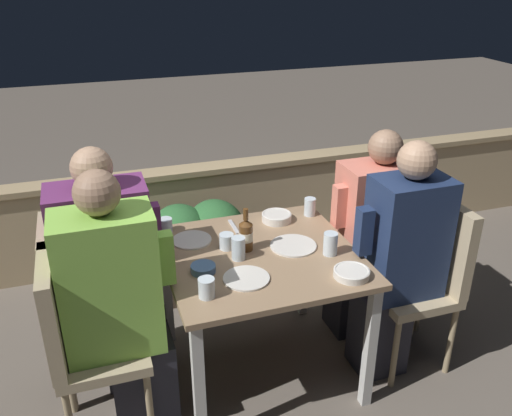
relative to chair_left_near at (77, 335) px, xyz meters
The scene contains 26 objects.
ground_plane 1.08m from the chair_left_near, ahead, with size 16.00×16.00×0.00m, color #665B51.
parapet_wall 1.79m from the chair_left_near, 59.39° to the left, with size 9.00×0.18×0.70m.
dining_table 0.92m from the chair_left_near, ahead, with size 0.95×0.92×0.73m.
planter_hedge 1.25m from the chair_left_near, 57.74° to the left, with size 0.86×0.47×0.63m.
chair_left_near is the anchor object (origin of this frame).
person_green_blouse 0.22m from the chair_left_near, ahead, with size 0.50×0.26×1.32m.
chair_left_far 0.33m from the chair_left_near, 90.74° to the left, with size 0.41×0.40×0.95m.
person_purple_stripe 0.39m from the chair_left_near, 59.48° to the left, with size 0.51×0.26×1.31m.
chair_right_near 1.79m from the chair_left_near, ahead, with size 0.41×0.40×0.95m.
person_navy_jumper 1.59m from the chair_left_near, ahead, with size 0.47×0.26×1.30m.
chair_right_far 1.88m from the chair_left_near, 10.61° to the left, with size 0.41×0.40×0.95m.
person_coral_top 1.68m from the chair_left_near, 11.85° to the left, with size 0.51×0.26×1.24m.
beer_bottle 0.91m from the chair_left_near, 14.37° to the left, with size 0.07×0.07×0.23m.
plate_0 0.74m from the chair_left_near, 32.96° to the left, with size 0.21×0.21×0.01m.
plate_1 0.79m from the chair_left_near, ahead, with size 0.22×0.22×0.01m.
plate_2 1.11m from the chair_left_near, ahead, with size 0.24×0.24×0.01m.
bowl_0 0.63m from the chair_left_near, ahead, with size 0.12×0.12×0.04m.
bowl_1 1.22m from the chair_left_near, 23.25° to the left, with size 0.17×0.17×0.05m.
bowl_2 1.26m from the chair_left_near, ahead, with size 0.17×0.17×0.04m.
glass_cup_0 0.76m from the chair_left_near, 47.17° to the left, with size 0.07×0.07×0.08m.
glass_cup_1 0.61m from the chair_left_near, 12.61° to the right, with size 0.07×0.07×0.09m.
glass_cup_2 0.83m from the chair_left_near, 18.96° to the left, with size 0.07×0.07×0.08m.
glass_cup_3 1.25m from the chair_left_near, ahead, with size 0.07×0.07×0.12m.
glass_cup_4 1.42m from the chair_left_near, 20.28° to the left, with size 0.06×0.06×0.10m.
glass_cup_5 0.83m from the chair_left_near, 10.24° to the left, with size 0.07×0.07×0.12m.
fork_0 0.99m from the chair_left_near, 28.81° to the left, with size 0.02×0.17×0.01m.
Camera 1 is at (-0.76, -2.22, 2.08)m, focal length 38.00 mm.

